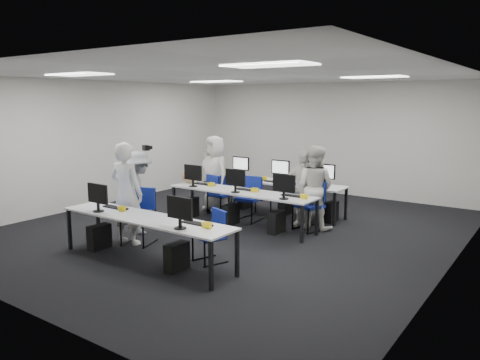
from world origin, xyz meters
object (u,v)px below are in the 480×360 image
Objects in this scene: chair_7 at (306,211)px; chair_0 at (139,226)px; chair_1 at (210,246)px; chair_3 at (248,207)px; chair_6 at (258,204)px; student_1 at (314,187)px; photographer at (138,193)px; chair_2 at (220,202)px; student_2 at (215,173)px; desk_mid at (241,193)px; student_0 at (127,193)px; student_3 at (303,189)px; desk_front at (145,220)px; chair_4 at (309,215)px; chair_5 at (219,200)px.

chair_0 is at bearing -101.80° from chair_7.
chair_1 is 0.89× the size of chair_3.
chair_6 is 1.52m from student_1.
chair_1 is at bearing -170.40° from photographer.
chair_6 is at bearing 85.58° from chair_3.
student_1 is (2.30, 0.09, 0.57)m from chair_2.
chair_0 is 0.57× the size of student_2.
desk_mid is at bearing 49.77° from chair_0.
student_0 is at bearing -103.21° from chair_7.
student_2 is at bearing 146.69° from chair_1.
chair_3 is 1.09× the size of chair_7.
chair_1 is at bearing 175.29° from student_0.
student_2 is (-2.30, -0.11, 0.60)m from chair_7.
student_0 is at bearing -134.31° from student_3.
chair_1 is 2.85m from student_1.
student_3 reaches higher than chair_2.
photographer is (-1.31, -1.52, 0.11)m from desk_mid.
student_0 reaches higher than student_2.
student_1 reaches higher than desk_front.
student_3 reaches higher than desk_front.
desk_mid is 3.26× the size of chair_0.
chair_6 is at bearing 128.36° from chair_1.
chair_4 is at bearing -137.49° from student_0.
chair_0 is 2.93m from student_2.
chair_3 is (0.91, -0.20, 0.03)m from chair_2.
student_1 is at bearing -116.20° from photographer.
chair_1 is 2.26m from photographer.
desk_front is 3.69m from student_2.
chair_4 reaches higher than chair_6.
chair_0 is 1.13× the size of chair_5.
chair_5 is 0.50× the size of student_2.
chair_6 is 0.53× the size of student_1.
desk_front and desk_mid have the same top height.
desk_front is at bearing 145.75° from student_0.
chair_5 is at bearing 155.98° from chair_3.
desk_mid is 1.76× the size of student_0.
chair_3 is 0.56× the size of student_1.
chair_3 is at bearing -12.67° from chair_2.
chair_5 is at bearing 145.10° from chair_1.
chair_5 is at bearing -8.97° from student_2.
desk_mid is at bearing 31.02° from student_1.
chair_4 is at bearing -2.48° from chair_3.
chair_0 is 3.30m from student_3.
student_2 is (-0.50, 2.83, 0.55)m from chair_0.
student_0 is (-0.85, -2.96, 0.63)m from chair_6.
chair_1 is at bearing -73.24° from chair_7.
chair_1 is 3.25m from chair_2.
photographer is at bearing -118.99° from chair_6.
chair_4 reaches higher than desk_front.
desk_front is 3.70× the size of chair_5.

